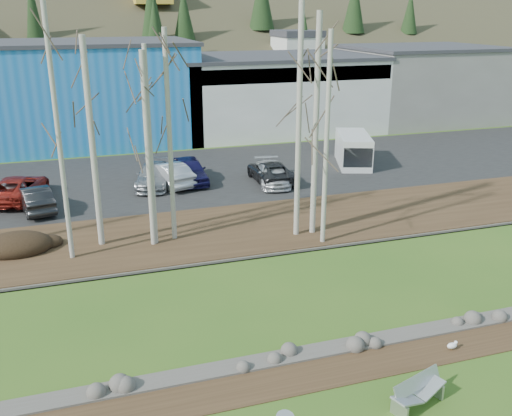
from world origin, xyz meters
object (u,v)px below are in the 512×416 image
object	(u,v)px
car_0	(12,189)
car_4	(190,170)
car_6	(271,172)
car_3	(153,175)
car_5	(168,174)
car_2	(18,188)
seagull	(452,345)
van_white	(354,150)
bench_damaged	(418,392)
car_7	(272,174)
car_1	(36,198)

from	to	relation	value
car_0	car_4	bearing A→B (deg)	162.64
car_6	car_4	bearing A→B (deg)	-15.23
car_3	car_6	xyz separation A→B (m)	(7.38, -1.36, -0.02)
car_0	car_5	distance (m)	9.17
car_4	car_2	bearing A→B (deg)	-176.41
seagull	car_2	xyz separation A→B (m)	(-14.66, 20.90, 0.70)
seagull	car_4	world-z (taller)	car_4
car_2	car_6	size ratio (longest dim) A/B	1.09
car_4	car_6	world-z (taller)	car_4
car_2	van_white	size ratio (longest dim) A/B	0.98
car_2	car_3	size ratio (longest dim) A/B	1.10
car_3	van_white	size ratio (longest dim) A/B	0.89
bench_damaged	van_white	xyz separation A→B (m)	(10.31, 24.15, 0.81)
bench_damaged	car_2	world-z (taller)	car_2
car_4	car_7	world-z (taller)	car_4
car_0	car_6	bearing A→B (deg)	156.34
bench_damaged	car_2	size ratio (longest dim) A/B	0.37
car_1	car_2	bearing A→B (deg)	-76.99
bench_damaged	car_6	world-z (taller)	car_6
van_white	car_1	bearing A→B (deg)	-151.16
car_4	van_white	world-z (taller)	van_white
seagull	car_6	distance (m)	19.97
bench_damaged	car_0	bearing A→B (deg)	99.53
car_1	car_2	world-z (taller)	car_2
car_2	car_3	bearing A→B (deg)	-161.10
bench_damaged	car_5	bearing A→B (deg)	79.19
car_4	car_5	bearing A→B (deg)	-167.76
bench_damaged	car_6	distance (m)	22.24
bench_damaged	van_white	world-z (taller)	van_white
car_7	van_white	distance (m)	7.58
seagull	car_0	world-z (taller)	car_0
seagull	car_1	size ratio (longest dim) A/B	0.10
car_5	car_3	bearing A→B (deg)	-26.03
car_5	car_4	bearing A→B (deg)	173.58
car_4	car_6	distance (m)	5.24
car_0	car_1	bearing A→B (deg)	100.00
bench_damaged	car_0	distance (m)	26.19
seagull	car_2	world-z (taller)	car_2
car_5	car_6	xyz separation A→B (m)	(6.45, -1.23, -0.08)
car_0	car_3	distance (m)	8.24
car_0	car_2	distance (m)	0.38
car_5	van_white	distance (m)	13.49
bench_damaged	car_7	xyz separation A→B (m)	(3.21, 21.55, 0.38)
car_1	seagull	bearing A→B (deg)	114.24
car_6	van_white	bearing A→B (deg)	-161.12
car_6	car_3	bearing A→B (deg)	-8.69
car_5	van_white	size ratio (longest dim) A/B	0.84
car_1	car_4	bearing A→B (deg)	-174.79
bench_damaged	van_white	size ratio (longest dim) A/B	0.36
car_0	car_5	xyz separation A→B (m)	(9.17, 0.10, 0.10)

